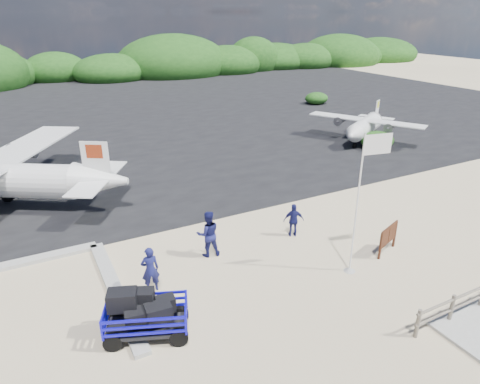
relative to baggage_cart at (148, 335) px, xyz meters
The scene contains 11 objects.
ground 4.27m from the baggage_cart, 15.81° to the left, with size 160.00×160.00×0.00m, color beige.
asphalt_apron 31.43m from the baggage_cart, 82.48° to the left, with size 90.00×50.00×0.04m, color #B2B2B2, non-canonical shape.
vegetation_band 56.31m from the baggage_cart, 85.81° to the left, with size 124.00×8.00×4.40m, color #B2B2B2, non-canonical shape.
fence 10.81m from the baggage_cart, 20.77° to the right, with size 6.40×2.00×1.10m, color #B2B2B2, non-canonical shape.
baggage_cart is the anchor object (origin of this frame).
flagpole 7.76m from the baggage_cart, ahead, with size 1.08×0.45×5.39m, color white, non-canonical shape.
signboard 10.00m from the baggage_cart, ahead, with size 1.51×0.14×1.24m, color #4D2716, non-canonical shape.
crew_a 2.45m from the baggage_cart, 70.21° to the left, with size 0.63×0.41×1.72m, color navy.
crew_b 4.99m from the baggage_cart, 44.13° to the left, with size 0.93×0.73×1.92m, color navy.
crew_c 8.12m from the baggage_cart, 23.02° to the left, with size 0.88×0.37×1.51m, color navy.
aircraft_large 28.80m from the baggage_cart, 46.45° to the left, with size 15.00×15.00×4.50m, color #B2B2B2, non-canonical shape.
Camera 1 is at (-6.43, -11.54, 9.06)m, focal length 32.00 mm.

